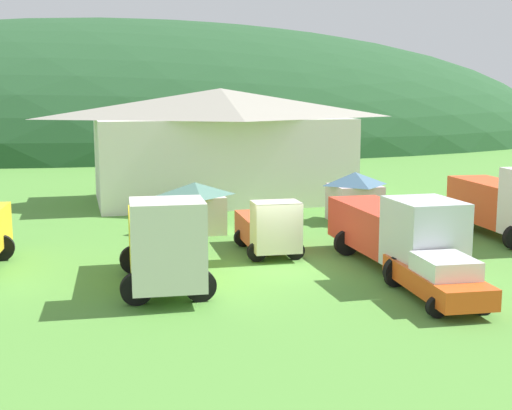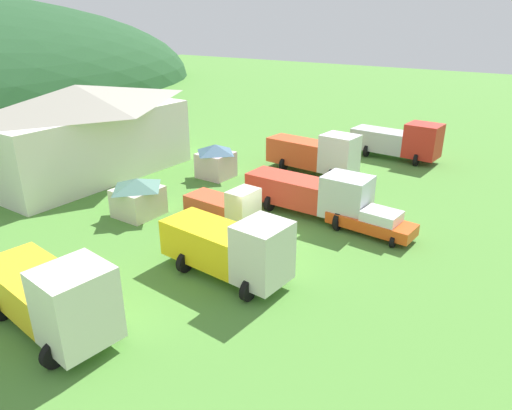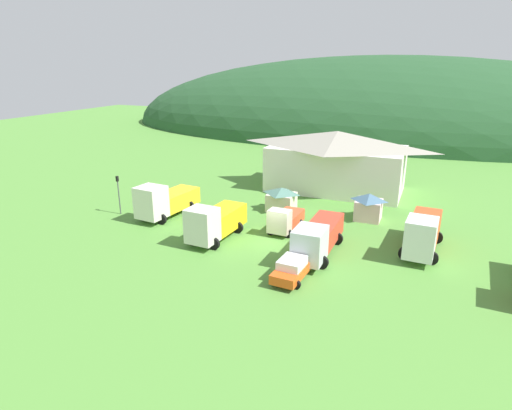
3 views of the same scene
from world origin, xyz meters
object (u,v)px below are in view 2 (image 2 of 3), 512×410
at_px(flatbed_truck_yellow, 231,247).
at_px(heavy_rig_white, 317,153).
at_px(tow_truck_silver, 314,192).
at_px(service_pickup_orange, 373,222).
at_px(traffic_cone_mid_row, 253,197).
at_px(traffic_cone_near_pickup, 258,201).
at_px(play_shed_pink, 216,160).
at_px(crane_truck_red, 401,140).
at_px(depot_building, 81,130).
at_px(heavy_rig_striped, 53,295).
at_px(play_shed_cream, 138,196).
at_px(light_truck_cream, 227,206).

xyz_separation_m(flatbed_truck_yellow, heavy_rig_white, (17.24, 4.24, 0.09)).
bearing_deg(heavy_rig_white, tow_truck_silver, -60.14).
bearing_deg(tow_truck_silver, service_pickup_orange, -6.70).
distance_m(flatbed_truck_yellow, traffic_cone_mid_row, 11.29).
height_order(heavy_rig_white, traffic_cone_near_pickup, heavy_rig_white).
distance_m(play_shed_pink, traffic_cone_near_pickup, 6.52).
height_order(play_shed_pink, heavy_rig_white, heavy_rig_white).
relative_size(tow_truck_silver, crane_truck_red, 1.05).
bearing_deg(depot_building, flatbed_truck_yellow, -107.48).
xyz_separation_m(heavy_rig_striped, crane_truck_red, (33.03, -3.50, 0.02)).
relative_size(play_shed_cream, tow_truck_silver, 0.35).
height_order(heavy_rig_striped, crane_truck_red, heavy_rig_striped).
distance_m(heavy_rig_striped, tow_truck_silver, 17.19).
bearing_deg(traffic_cone_near_pickup, crane_truck_red, -16.95).
relative_size(heavy_rig_white, traffic_cone_near_pickup, 14.72).
distance_m(tow_truck_silver, service_pickup_orange, 4.47).
relative_size(depot_building, heavy_rig_white, 2.16).
bearing_deg(depot_building, traffic_cone_near_pickup, -78.54).
height_order(heavy_rig_striped, heavy_rig_white, heavy_rig_striped).
xyz_separation_m(heavy_rig_white, traffic_cone_mid_row, (-7.52, 1.23, -1.82)).
height_order(tow_truck_silver, traffic_cone_near_pickup, tow_truck_silver).
distance_m(light_truck_cream, traffic_cone_mid_row, 4.87).
bearing_deg(flatbed_truck_yellow, service_pickup_orange, 68.96).
relative_size(light_truck_cream, tow_truck_silver, 0.59).
relative_size(depot_building, heavy_rig_striped, 2.22).
bearing_deg(crane_truck_red, flatbed_truck_yellow, -86.68).
relative_size(play_shed_pink, traffic_cone_mid_row, 5.10).
height_order(tow_truck_silver, crane_truck_red, crane_truck_red).
xyz_separation_m(depot_building, heavy_rig_white, (10.93, -15.81, -1.96)).
height_order(tow_truck_silver, heavy_rig_white, heavy_rig_white).
bearing_deg(heavy_rig_striped, traffic_cone_mid_row, 102.95).
distance_m(heavy_rig_white, service_pickup_orange, 11.87).
bearing_deg(service_pickup_orange, heavy_rig_white, 138.55).
height_order(light_truck_cream, tow_truck_silver, tow_truck_silver).
xyz_separation_m(flatbed_truck_yellow, tow_truck_silver, (9.33, 0.33, -0.11)).
bearing_deg(heavy_rig_striped, play_shed_cream, 128.08).
bearing_deg(heavy_rig_white, flatbed_truck_yellow, -72.61).
bearing_deg(traffic_cone_near_pickup, light_truck_cream, -173.71).
height_order(light_truck_cream, service_pickup_orange, light_truck_cream).
bearing_deg(play_shed_cream, heavy_rig_white, -21.41).
relative_size(depot_building, crane_truck_red, 2.13).
xyz_separation_m(play_shed_pink, crane_truck_red, (13.57, -10.76, 0.36)).
bearing_deg(light_truck_cream, heavy_rig_striped, -83.55).
xyz_separation_m(play_shed_cream, traffic_cone_near_pickup, (6.59, -5.13, -1.32)).
relative_size(play_shed_cream, heavy_rig_striped, 0.39).
height_order(crane_truck_red, service_pickup_orange, crane_truck_red).
distance_m(heavy_rig_white, traffic_cone_mid_row, 7.84).
bearing_deg(flatbed_truck_yellow, depot_building, 166.13).
height_order(play_shed_pink, tow_truck_silver, tow_truck_silver).
bearing_deg(heavy_rig_white, heavy_rig_striped, -84.46).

